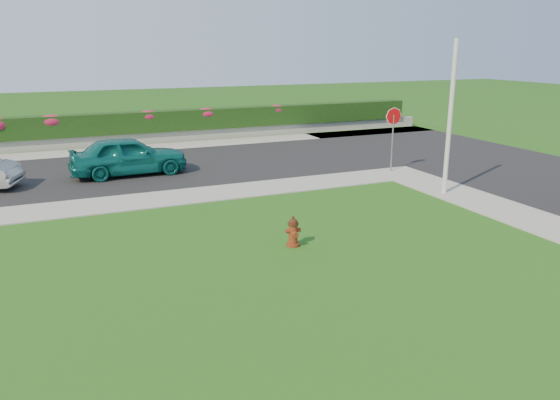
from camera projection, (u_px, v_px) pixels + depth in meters
name	position (u px, v px, depth m)	size (l,w,h in m)	color
ground	(376.00, 289.00, 11.80)	(120.00, 120.00, 0.00)	black
street_far	(83.00, 174.00, 22.25)	(26.00, 8.00, 0.04)	black
sidewalk_far	(62.00, 210.00, 17.45)	(24.00, 2.00, 0.04)	gray
curb_corner	(400.00, 173.00, 22.42)	(2.00, 2.00, 0.04)	gray
sidewalk_beyond	(157.00, 147.00, 28.20)	(34.00, 2.00, 0.04)	gray
retaining_wall	(151.00, 138.00, 29.45)	(34.00, 0.40, 0.60)	gray
hedge	(150.00, 122.00, 29.30)	(32.00, 0.90, 1.10)	black
fire_hydrant	(293.00, 232.00, 14.23)	(0.42, 0.39, 0.81)	#56160D
sedan_teal	(129.00, 156.00, 21.92)	(1.84, 4.58, 1.56)	#0C5E5A
utility_pole	(450.00, 119.00, 18.70)	(0.16, 0.16, 5.32)	silver
stop_sign	(393.00, 124.00, 22.30)	(0.73, 0.06, 2.67)	slate
flower_clump_c	(51.00, 121.00, 27.27)	(1.30, 0.84, 0.65)	#B61F4F
flower_clump_d	(148.00, 116.00, 29.10)	(1.20, 0.77, 0.60)	#B61F4F
flower_clump_e	(206.00, 113.00, 30.33)	(1.25, 0.80, 0.62)	#B61F4F
flower_clump_f	(277.00, 110.00, 31.95)	(1.16, 0.75, 0.58)	#B61F4F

